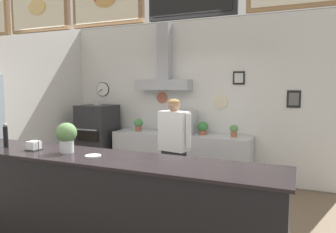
{
  "coord_description": "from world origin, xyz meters",
  "views": [
    {
      "loc": [
        1.96,
        -3.12,
        1.8
      ],
      "look_at": [
        0.29,
        0.78,
        1.38
      ],
      "focal_mm": 33.07,
      "sensor_mm": 36.0,
      "label": 1
    }
  ],
  "objects": [
    {
      "name": "ground_plane",
      "position": [
        0.0,
        0.0,
        0.0
      ],
      "size": [
        6.42,
        6.42,
        0.0
      ],
      "primitive_type": "plane",
      "color": "brown"
    },
    {
      "name": "back_wall_assembly",
      "position": [
        -0.03,
        2.46,
        1.64
      ],
      "size": [
        5.35,
        3.0,
        3.06
      ],
      "color": "#9E9E99",
      "rests_on": "ground_plane"
    },
    {
      "name": "service_counter",
      "position": [
        0.0,
        -0.43,
        0.53
      ],
      "size": [
        3.91,
        0.72,
        1.06
      ],
      "color": "black",
      "rests_on": "ground_plane"
    },
    {
      "name": "back_prep_counter",
      "position": [
        -0.09,
        2.26,
        0.45
      ],
      "size": [
        2.63,
        0.62,
        0.91
      ],
      "color": "#B7BABF",
      "rests_on": "ground_plane"
    },
    {
      "name": "pizza_oven",
      "position": [
        -1.86,
        2.1,
        0.71
      ],
      "size": [
        0.69,
        0.7,
        1.51
      ],
      "color": "#232326",
      "rests_on": "ground_plane"
    },
    {
      "name": "shop_worker",
      "position": [
        0.3,
        0.97,
        0.87
      ],
      "size": [
        0.56,
        0.3,
        1.62
      ],
      "rotation": [
        0.0,
        0.0,
        2.92
      ],
      "color": "#232328",
      "rests_on": "ground_plane"
    },
    {
      "name": "espresso_machine",
      "position": [
        -0.09,
        2.24,
        1.12
      ],
      "size": [
        0.53,
        0.48,
        0.44
      ],
      "color": "#B7BABF",
      "rests_on": "back_prep_counter"
    },
    {
      "name": "potted_sage",
      "position": [
        -0.98,
        2.24,
        1.05
      ],
      "size": [
        0.19,
        0.19,
        0.25
      ],
      "color": "#9E563D",
      "rests_on": "back_prep_counter"
    },
    {
      "name": "potted_basil",
      "position": [
        0.34,
        2.3,
        1.04
      ],
      "size": [
        0.2,
        0.2,
        0.24
      ],
      "color": "#9E563D",
      "rests_on": "back_prep_counter"
    },
    {
      "name": "potted_thyme",
      "position": [
        0.91,
        2.27,
        1.03
      ],
      "size": [
        0.15,
        0.15,
        0.21
      ],
      "color": "#9E563D",
      "rests_on": "back_prep_counter"
    },
    {
      "name": "napkin_holder",
      "position": [
        -0.87,
        -0.47,
        1.1
      ],
      "size": [
        0.15,
        0.14,
        0.12
      ],
      "color": "#262628",
      "rests_on": "service_counter"
    },
    {
      "name": "condiment_plate",
      "position": [
        -0.04,
        -0.47,
        1.06
      ],
      "size": [
        0.17,
        0.17,
        0.01
      ],
      "color": "white",
      "rests_on": "service_counter"
    },
    {
      "name": "basil_vase",
      "position": [
        -0.42,
        -0.43,
        1.24
      ],
      "size": [
        0.23,
        0.23,
        0.34
      ],
      "color": "silver",
      "rests_on": "service_counter"
    },
    {
      "name": "pepper_grinder",
      "position": [
        -1.31,
        -0.49,
        1.2
      ],
      "size": [
        0.05,
        0.05,
        0.3
      ],
      "color": "black",
      "rests_on": "service_counter"
    }
  ]
}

